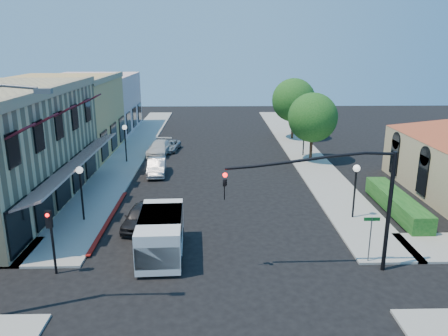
{
  "coord_description": "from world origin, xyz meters",
  "views": [
    {
      "loc": [
        -0.29,
        -17.65,
        10.77
      ],
      "look_at": [
        0.37,
        10.87,
        2.6
      ],
      "focal_mm": 35.0,
      "sensor_mm": 36.0,
      "label": 1
    }
  ],
  "objects_px": {
    "signal_mast_arm": "(346,192)",
    "white_van": "(161,233)",
    "secondary_signal": "(51,230)",
    "lamppost_left_far": "(125,134)",
    "lamppost_right_near": "(356,178)",
    "lamppost_right_far": "(304,129)",
    "parked_car_c": "(159,148)",
    "street_tree_b": "(294,100)",
    "parked_car_d": "(170,146)",
    "lamppost_left_near": "(80,180)",
    "parked_car_b": "(157,167)",
    "street_name_sign": "(371,232)",
    "street_tree_a": "(313,118)",
    "parked_car_a": "(140,217)"
  },
  "relations": [
    {
      "from": "street_tree_b",
      "to": "lamppost_left_near",
      "type": "distance_m",
      "value": 29.64
    },
    {
      "from": "street_name_sign",
      "to": "lamppost_left_far",
      "type": "bearing_deg",
      "value": 128.94
    },
    {
      "from": "lamppost_left_far",
      "to": "lamppost_right_far",
      "type": "height_order",
      "value": "same"
    },
    {
      "from": "secondary_signal",
      "to": "lamppost_left_far",
      "type": "bearing_deg",
      "value": 91.39
    },
    {
      "from": "parked_car_c",
      "to": "parked_car_d",
      "type": "xyz_separation_m",
      "value": [
        0.87,
        1.67,
        -0.16
      ]
    },
    {
      "from": "parked_car_c",
      "to": "lamppost_right_far",
      "type": "bearing_deg",
      "value": 2.08
    },
    {
      "from": "street_tree_b",
      "to": "lamppost_right_far",
      "type": "height_order",
      "value": "street_tree_b"
    },
    {
      "from": "lamppost_left_far",
      "to": "lamppost_right_near",
      "type": "bearing_deg",
      "value": -39.47
    },
    {
      "from": "street_tree_b",
      "to": "street_name_sign",
      "type": "distance_m",
      "value": 29.96
    },
    {
      "from": "white_van",
      "to": "lamppost_right_near",
      "type": "bearing_deg",
      "value": 22.24
    },
    {
      "from": "lamppost_right_near",
      "to": "lamppost_left_far",
      "type": "bearing_deg",
      "value": 140.53
    },
    {
      "from": "lamppost_left_near",
      "to": "lamppost_right_far",
      "type": "height_order",
      "value": "same"
    },
    {
      "from": "signal_mast_arm",
      "to": "parked_car_c",
      "type": "xyz_separation_m",
      "value": [
        -11.63,
        23.5,
        -3.41
      ]
    },
    {
      "from": "white_van",
      "to": "parked_car_d",
      "type": "height_order",
      "value": "white_van"
    },
    {
      "from": "secondary_signal",
      "to": "white_van",
      "type": "bearing_deg",
      "value": 20.68
    },
    {
      "from": "lamppost_left_near",
      "to": "parked_car_b",
      "type": "xyz_separation_m",
      "value": [
        3.32,
        10.05,
        -2.05
      ]
    },
    {
      "from": "signal_mast_arm",
      "to": "lamppost_right_near",
      "type": "height_order",
      "value": "signal_mast_arm"
    },
    {
      "from": "street_tree_a",
      "to": "street_tree_b",
      "type": "height_order",
      "value": "street_tree_b"
    },
    {
      "from": "secondary_signal",
      "to": "lamppost_left_far",
      "type": "distance_m",
      "value": 20.6
    },
    {
      "from": "street_tree_b",
      "to": "white_van",
      "type": "distance_m",
      "value": 31.27
    },
    {
      "from": "signal_mast_arm",
      "to": "parked_car_d",
      "type": "bearing_deg",
      "value": 113.16
    },
    {
      "from": "lamppost_right_far",
      "to": "parked_car_d",
      "type": "bearing_deg",
      "value": 168.76
    },
    {
      "from": "street_tree_b",
      "to": "lamppost_left_near",
      "type": "relative_size",
      "value": 1.97
    },
    {
      "from": "street_tree_b",
      "to": "parked_car_d",
      "type": "height_order",
      "value": "street_tree_b"
    },
    {
      "from": "lamppost_left_far",
      "to": "parked_car_d",
      "type": "distance_m",
      "value": 6.29
    },
    {
      "from": "secondary_signal",
      "to": "street_name_sign",
      "type": "bearing_deg",
      "value": 2.93
    },
    {
      "from": "white_van",
      "to": "parked_car_a",
      "type": "distance_m",
      "value": 4.19
    },
    {
      "from": "secondary_signal",
      "to": "lamppost_right_near",
      "type": "bearing_deg",
      "value": 21.78
    },
    {
      "from": "signal_mast_arm",
      "to": "lamppost_left_near",
      "type": "distance_m",
      "value": 15.82
    },
    {
      "from": "lamppost_left_near",
      "to": "parked_car_d",
      "type": "distance_m",
      "value": 19.14
    },
    {
      "from": "signal_mast_arm",
      "to": "white_van",
      "type": "xyz_separation_m",
      "value": [
        -8.94,
        1.77,
        -2.8
      ]
    },
    {
      "from": "lamppost_right_near",
      "to": "white_van",
      "type": "height_order",
      "value": "lamppost_right_near"
    },
    {
      "from": "white_van",
      "to": "street_tree_a",
      "type": "bearing_deg",
      "value": 57.61
    },
    {
      "from": "signal_mast_arm",
      "to": "lamppost_right_far",
      "type": "distance_m",
      "value": 22.7
    },
    {
      "from": "street_name_sign",
      "to": "parked_car_b",
      "type": "xyz_separation_m",
      "value": [
        -12.68,
        15.85,
        -1.01
      ]
    },
    {
      "from": "street_tree_b",
      "to": "parked_car_b",
      "type": "height_order",
      "value": "street_tree_b"
    },
    {
      "from": "street_tree_a",
      "to": "lamppost_right_far",
      "type": "relative_size",
      "value": 1.82
    },
    {
      "from": "street_name_sign",
      "to": "lamppost_right_near",
      "type": "bearing_deg",
      "value": 80.22
    },
    {
      "from": "street_name_sign",
      "to": "lamppost_left_far",
      "type": "xyz_separation_m",
      "value": [
        -16.0,
        19.8,
        1.04
      ]
    },
    {
      "from": "signal_mast_arm",
      "to": "street_name_sign",
      "type": "xyz_separation_m",
      "value": [
        1.64,
        0.7,
        -2.39
      ]
    },
    {
      "from": "parked_car_b",
      "to": "parked_car_c",
      "type": "xyz_separation_m",
      "value": [
        -0.6,
        6.95,
        -0.0
      ]
    },
    {
      "from": "street_name_sign",
      "to": "secondary_signal",
      "type": "bearing_deg",
      "value": -177.07
    },
    {
      "from": "lamppost_right_far",
      "to": "parked_car_c",
      "type": "relative_size",
      "value": 0.76
    },
    {
      "from": "street_tree_a",
      "to": "parked_car_b",
      "type": "relative_size",
      "value": 1.56
    },
    {
      "from": "lamppost_right_near",
      "to": "parked_car_d",
      "type": "height_order",
      "value": "lamppost_right_near"
    },
    {
      "from": "lamppost_right_near",
      "to": "parked_car_d",
      "type": "distance_m",
      "value": 23.09
    },
    {
      "from": "secondary_signal",
      "to": "lamppost_right_far",
      "type": "height_order",
      "value": "lamppost_right_far"
    },
    {
      "from": "lamppost_left_far",
      "to": "parked_car_c",
      "type": "height_order",
      "value": "lamppost_left_far"
    },
    {
      "from": "signal_mast_arm",
      "to": "parked_car_d",
      "type": "xyz_separation_m",
      "value": [
        -10.77,
        25.17,
        -3.57
      ]
    },
    {
      "from": "lamppost_right_near",
      "to": "parked_car_b",
      "type": "relative_size",
      "value": 0.86
    }
  ]
}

